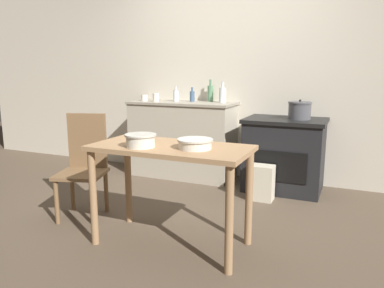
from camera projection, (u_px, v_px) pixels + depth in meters
The scene contains 16 objects.
ground_plane at pixel (174, 218), 3.39m from camera, with size 14.00×14.00×0.00m, color brown.
wall_back at pixel (231, 74), 4.57m from camera, with size 8.00×0.07×2.55m.
counter_cabinet at pixel (182, 139), 4.67m from camera, with size 1.31×0.54×0.94m.
stove at pixel (284, 154), 4.13m from camera, with size 0.86×0.65×0.80m.
work_table at pixel (171, 162), 2.77m from camera, with size 1.17×0.57×0.77m.
chair at pixel (84, 164), 3.39m from camera, with size 0.50×0.50×0.93m.
flour_sack at pixel (261, 183), 3.84m from camera, with size 0.25×0.18×0.37m, color beige.
stock_pot at pixel (300, 110), 3.98m from camera, with size 0.25×0.25×0.21m.
mixing_bowl_large at pixel (195, 143), 2.63m from camera, with size 0.25×0.25×0.07m.
mixing_bowl_small at pixel (141, 140), 2.68m from camera, with size 0.23×0.23×0.09m.
bottle_far_left at pixel (176, 95), 4.65m from camera, with size 0.07×0.07×0.18m.
bottle_left at pixel (223, 95), 4.42m from camera, with size 0.08×0.08×0.25m.
bottle_mid_left at pixel (210, 93), 4.59m from camera, with size 0.07×0.07×0.27m.
bottle_center_left at pixel (192, 96), 4.58m from camera, with size 0.06×0.06×0.18m.
cup_center at pixel (144, 98), 4.71m from camera, with size 0.08×0.08×0.08m, color silver.
cup_center_right at pixel (156, 97), 4.58m from camera, with size 0.08×0.08×0.10m, color silver.
Camera 1 is at (1.44, -2.86, 1.32)m, focal length 35.00 mm.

